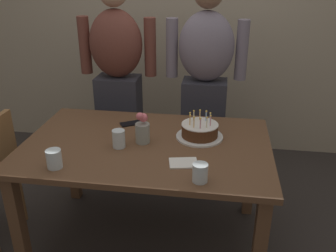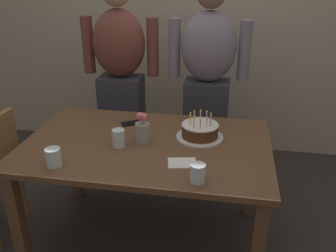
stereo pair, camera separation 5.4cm
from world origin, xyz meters
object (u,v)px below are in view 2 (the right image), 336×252
water_glass_near (119,138)px  flower_vase (142,130)px  birthday_cake (200,131)px  napkin_stack (182,163)px  cell_phone (132,123)px  person_woman_cardigan (207,87)px  water_glass_side (53,157)px  water_glass_far (198,173)px  person_man_bearded (121,82)px

water_glass_near → flower_vase: flower_vase is taller
flower_vase → birthday_cake: bearing=19.0°
birthday_cake → napkin_stack: size_ratio=1.91×
cell_phone → napkin_stack: (0.41, -0.48, 0.00)m
cell_phone → flower_vase: (0.14, -0.26, 0.08)m
water_glass_near → flower_vase: size_ratio=0.55×
cell_phone → person_woman_cardigan: person_woman_cardigan is taller
water_glass_near → napkin_stack: (0.40, -0.14, -0.05)m
water_glass_side → cell_phone: size_ratio=0.71×
water_glass_far → water_glass_side: size_ratio=0.95×
flower_vase → person_woman_cardigan: 0.82m
water_glass_side → cell_phone: 0.68m
napkin_stack → person_man_bearded: size_ratio=0.09×
birthday_cake → water_glass_side: (-0.74, -0.48, 0.01)m
flower_vase → person_man_bearded: (-0.36, 0.75, 0.05)m
cell_phone → person_man_bearded: 0.55m
water_glass_side → person_man_bearded: (0.05, 1.11, 0.08)m
water_glass_near → person_woman_cardigan: (0.46, 0.83, 0.08)m
water_glass_side → flower_vase: size_ratio=0.52×
person_woman_cardigan → water_glass_near: bearing=61.2°
birthday_cake → water_glass_far: birthday_cake is taller
person_man_bearded → birthday_cake: bearing=137.8°
cell_phone → water_glass_far: bearing=-82.1°
water_glass_far → person_man_bearded: person_man_bearded is taller
person_man_bearded → cell_phone: bearing=114.3°
cell_phone → napkin_stack: bearing=-80.1°
water_glass_side → napkin_stack: (0.68, 0.14, -0.05)m
water_glass_far → cell_phone: 0.83m
birthday_cake → flower_vase: 0.36m
cell_phone → person_man_bearded: bearing=83.7°
water_glass_far → person_woman_cardigan: person_woman_cardigan is taller
person_man_bearded → person_woman_cardigan: 0.69m
birthday_cake → water_glass_near: 0.51m
water_glass_near → cell_phone: bearing=91.7°
water_glass_far → person_woman_cardigan: (-0.05, 1.13, 0.08)m
birthday_cake → water_glass_side: birthday_cake is taller
birthday_cake → water_glass_near: birthday_cake is taller
cell_phone → person_man_bearded: size_ratio=0.09×
birthday_cake → flower_vase: size_ratio=1.49×
water_glass_far → napkin_stack: water_glass_far is taller
water_glass_far → cell_phone: (-0.51, 0.65, -0.04)m
water_glass_far → person_woman_cardigan: bearing=92.3°
water_glass_near → napkin_stack: bearing=-19.4°
water_glass_near → flower_vase: (0.13, 0.08, 0.03)m
cell_phone → birthday_cake: bearing=-47.1°
person_man_bearded → water_glass_far: bearing=122.9°
napkin_stack → person_man_bearded: 1.17m
water_glass_side → flower_vase: 0.55m
person_man_bearded → napkin_stack: bearing=123.0°
cell_phone → person_man_bearded: (-0.22, 0.49, 0.13)m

